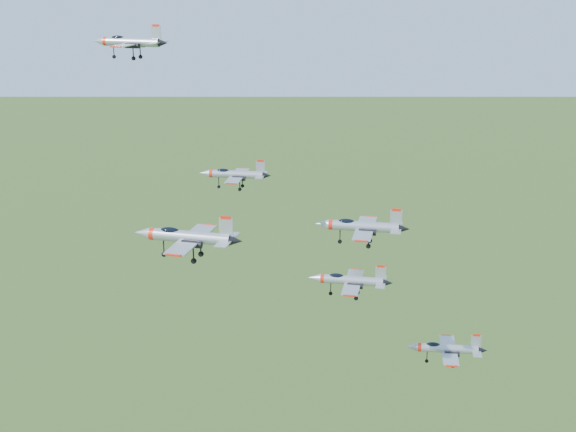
# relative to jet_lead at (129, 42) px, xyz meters

# --- Properties ---
(jet_lead) EXTENTS (12.32, 10.21, 3.29)m
(jet_lead) POSITION_rel_jet_lead_xyz_m (0.00, 0.00, 0.00)
(jet_lead) COLOR #9CA0A8
(jet_left_high) EXTENTS (10.45, 8.64, 2.79)m
(jet_left_high) POSITION_rel_jet_lead_xyz_m (17.86, -7.36, -17.39)
(jet_left_high) COLOR #9CA0A8
(jet_right_high) EXTENTS (13.98, 11.51, 3.74)m
(jet_right_high) POSITION_rel_jet_lead_xyz_m (17.06, -25.86, -20.58)
(jet_right_high) COLOR #9CA0A8
(jet_left_low) EXTENTS (14.00, 11.51, 3.75)m
(jet_left_low) POSITION_rel_jet_lead_xyz_m (35.33, -1.59, -25.76)
(jet_left_low) COLOR #9CA0A8
(jet_right_low) EXTENTS (11.31, 9.31, 3.03)m
(jet_right_low) POSITION_rel_jet_lead_xyz_m (35.57, -14.81, -29.04)
(jet_right_low) COLOR #9CA0A8
(jet_trail) EXTENTS (11.69, 9.71, 3.12)m
(jet_trail) POSITION_rel_jet_lead_xyz_m (48.59, -6.56, -41.72)
(jet_trail) COLOR #9CA0A8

